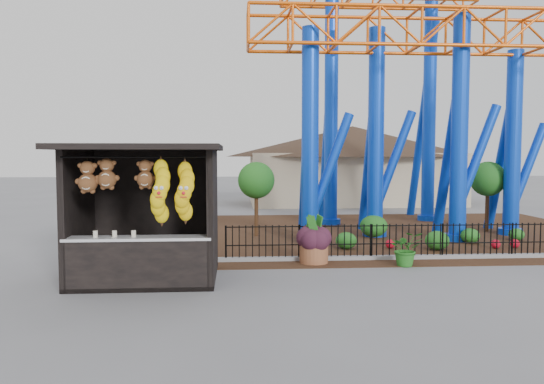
{
  "coord_description": "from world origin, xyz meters",
  "views": [
    {
      "loc": [
        -0.92,
        -11.21,
        2.89
      ],
      "look_at": [
        -0.05,
        1.5,
        2.0
      ],
      "focal_mm": 35.0,
      "sensor_mm": 36.0,
      "label": 1
    }
  ],
  "objects": [
    {
      "name": "picket_fence",
      "position": [
        4.9,
        3.0,
        0.5
      ],
      "size": [
        12.2,
        0.06,
        1.0
      ],
      "primitive_type": null,
      "color": "black",
      "rests_on": "ground"
    },
    {
      "name": "ground",
      "position": [
        0.0,
        0.0,
        0.0
      ],
      "size": [
        120.0,
        120.0,
        0.0
      ],
      "primitive_type": "plane",
      "color": "slate",
      "rests_on": "ground"
    },
    {
      "name": "prize_booth",
      "position": [
        -2.98,
        0.93,
        1.51
      ],
      "size": [
        3.5,
        3.4,
        3.12
      ],
      "color": "black",
      "rests_on": "ground"
    },
    {
      "name": "landscaping",
      "position": [
        4.64,
        5.76,
        0.32
      ],
      "size": [
        7.31,
        3.65,
        0.77
      ],
      "color": "#205E1B",
      "rests_on": "mulch_bed"
    },
    {
      "name": "planter_foliage",
      "position": [
        1.15,
        2.7,
        0.88
      ],
      "size": [
        0.7,
        0.7,
        0.64
      ],
      "primitive_type": "ellipsoid",
      "color": "#341524",
      "rests_on": "terracotta_planter"
    },
    {
      "name": "curb",
      "position": [
        4.0,
        3.0,
        0.06
      ],
      "size": [
        18.0,
        0.18,
        0.12
      ],
      "primitive_type": "cube",
      "color": "gray",
      "rests_on": "ground"
    },
    {
      "name": "mulch_bed",
      "position": [
        4.0,
        8.0,
        0.01
      ],
      "size": [
        18.0,
        12.0,
        0.02
      ],
      "primitive_type": "cube",
      "color": "#331E11",
      "rests_on": "ground"
    },
    {
      "name": "potted_plant",
      "position": [
        3.49,
        2.15,
        0.46
      ],
      "size": [
        0.88,
        0.78,
        0.92
      ],
      "primitive_type": "imported",
      "rotation": [
        0.0,
        0.0,
        -0.07
      ],
      "color": "#2E5D1B",
      "rests_on": "ground"
    },
    {
      "name": "terracotta_planter",
      "position": [
        1.15,
        2.7,
        0.28
      ],
      "size": [
        0.99,
        0.99,
        0.56
      ],
      "primitive_type": "cylinder",
      "rotation": [
        0.0,
        0.0,
        -0.36
      ],
      "color": "#945735",
      "rests_on": "ground"
    },
    {
      "name": "roller_coaster",
      "position": [
        5.12,
        8.23,
        6.44
      ],
      "size": [
        11.0,
        6.37,
        10.82
      ],
      "color": "blue",
      "rests_on": "ground"
    },
    {
      "name": "pavilion",
      "position": [
        6.0,
        20.0,
        3.07
      ],
      "size": [
        15.0,
        15.0,
        4.8
      ],
      "color": "#BFAD8C",
      "rests_on": "ground"
    }
  ]
}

